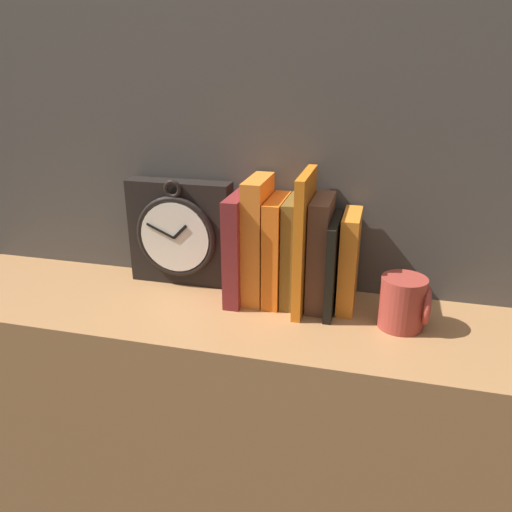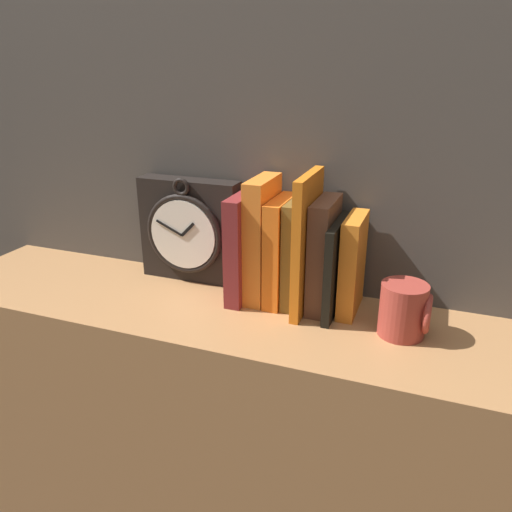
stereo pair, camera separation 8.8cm
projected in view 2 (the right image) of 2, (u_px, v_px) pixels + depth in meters
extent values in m
cube|color=#A87547|center=(256.00, 462.00, 1.05)|extent=(1.37, 0.29, 0.70)
cube|color=black|center=(191.00, 230.00, 1.05)|extent=(0.22, 0.05, 0.22)
torus|color=black|center=(184.00, 234.00, 1.02)|extent=(0.17, 0.01, 0.17)
cylinder|color=white|center=(183.00, 235.00, 1.02)|extent=(0.15, 0.01, 0.15)
cube|color=black|center=(188.00, 230.00, 1.01)|extent=(0.03, 0.00, 0.03)
cube|color=black|center=(169.00, 228.00, 1.02)|extent=(0.06, 0.00, 0.03)
torus|color=black|center=(181.00, 187.00, 0.99)|extent=(0.04, 0.01, 0.04)
cube|color=maroon|center=(244.00, 246.00, 0.96)|extent=(0.03, 0.14, 0.21)
cube|color=orange|center=(262.00, 240.00, 0.96)|extent=(0.04, 0.12, 0.24)
cube|color=orange|center=(280.00, 251.00, 0.95)|extent=(0.03, 0.12, 0.20)
cube|color=brown|center=(297.00, 252.00, 0.94)|extent=(0.03, 0.12, 0.20)
cube|color=orange|center=(307.00, 243.00, 0.91)|extent=(0.02, 0.15, 0.26)
cube|color=brown|center=(324.00, 255.00, 0.92)|extent=(0.04, 0.12, 0.21)
cube|color=black|center=(336.00, 268.00, 0.91)|extent=(0.02, 0.14, 0.18)
cube|color=orange|center=(353.00, 265.00, 0.91)|extent=(0.03, 0.11, 0.18)
cylinder|color=#9E382D|center=(403.00, 310.00, 0.84)|extent=(0.08, 0.08, 0.09)
torus|color=#9E382D|center=(427.00, 314.00, 0.83)|extent=(0.01, 0.07, 0.07)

